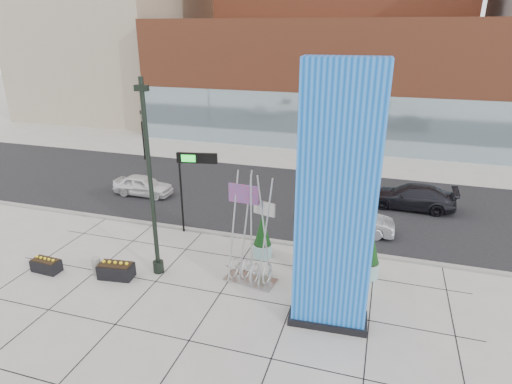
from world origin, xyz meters
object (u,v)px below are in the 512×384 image
(public_art_sculpture, at_px, (251,254))
(car_silver_mid, at_px, (355,221))
(lamp_post, at_px, (152,200))
(concrete_bollard, at_px, (96,266))
(car_white_west, at_px, (143,185))
(blue_pylon, at_px, (336,209))
(overhead_street_sign, at_px, (193,166))

(public_art_sculpture, height_order, car_silver_mid, public_art_sculpture)
(lamp_post, distance_m, concrete_bollard, 4.14)
(car_silver_mid, bearing_deg, public_art_sculpture, 148.44)
(car_white_west, xyz_separation_m, car_silver_mid, (13.67, -1.52, 0.01))
(public_art_sculpture, relative_size, car_silver_mid, 1.22)
(blue_pylon, distance_m, overhead_street_sign, 9.43)
(blue_pylon, relative_size, lamp_post, 1.11)
(overhead_street_sign, distance_m, car_white_west, 7.63)
(lamp_post, distance_m, overhead_street_sign, 4.05)
(public_art_sculpture, height_order, concrete_bollard, public_art_sculpture)
(overhead_street_sign, bearing_deg, car_white_west, 133.02)
(lamp_post, xyz_separation_m, concrete_bollard, (-2.56, -0.94, -3.11))
(car_white_west, bearing_deg, public_art_sculpture, -128.34)
(car_white_west, bearing_deg, lamp_post, -145.93)
(concrete_bollard, distance_m, car_white_west, 9.59)
(concrete_bollard, relative_size, car_white_west, 0.20)
(lamp_post, xyz_separation_m, car_white_west, (-5.61, 8.16, -2.84))
(lamp_post, distance_m, car_white_west, 10.30)
(lamp_post, bearing_deg, public_art_sculpture, 7.28)
(blue_pylon, height_order, public_art_sculpture, blue_pylon)
(concrete_bollard, relative_size, overhead_street_sign, 0.18)
(public_art_sculpture, distance_m, car_silver_mid, 7.26)
(blue_pylon, relative_size, concrete_bollard, 12.13)
(lamp_post, height_order, car_white_west, lamp_post)
(concrete_bollard, height_order, car_white_west, car_white_west)
(overhead_street_sign, xyz_separation_m, car_silver_mid, (8.05, 2.59, -3.11))
(concrete_bollard, height_order, overhead_street_sign, overhead_street_sign)
(overhead_street_sign, bearing_deg, lamp_post, -101.01)
(blue_pylon, distance_m, car_silver_mid, 8.81)
(blue_pylon, relative_size, car_white_west, 2.44)
(blue_pylon, distance_m, lamp_post, 7.95)
(blue_pylon, xyz_separation_m, concrete_bollard, (-10.33, 0.31, -4.20))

